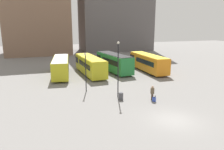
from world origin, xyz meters
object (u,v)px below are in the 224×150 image
(bus_1, at_px, (90,65))
(lamp_post_1, at_px, (118,66))
(bus_0, at_px, (61,66))
(bus_3, at_px, (148,62))
(traveler, at_px, (152,92))
(lamp_post_0, at_px, (86,69))
(trash_bin, at_px, (121,96))
(bus_2, at_px, (114,62))
(suitcase, at_px, (154,99))

(bus_1, bearing_deg, lamp_post_1, 178.69)
(bus_0, distance_m, lamp_post_1, 14.69)
(bus_3, bearing_deg, lamp_post_1, 141.04)
(lamp_post_1, bearing_deg, bus_3, 49.92)
(traveler, height_order, lamp_post_0, lamp_post_0)
(bus_1, xyz_separation_m, bus_3, (10.68, -0.71, 0.01))
(traveler, bearing_deg, lamp_post_0, 24.51)
(bus_0, xyz_separation_m, lamp_post_0, (2.10, -10.17, 1.34))
(traveler, height_order, trash_bin, traveler)
(lamp_post_0, relative_size, trash_bin, 5.84)
(bus_2, height_order, suitcase, bus_2)
(lamp_post_1, xyz_separation_m, trash_bin, (0.01, -0.95, -3.36))
(bus_2, relative_size, bus_3, 0.94)
(bus_0, distance_m, bus_3, 15.56)
(traveler, relative_size, lamp_post_1, 0.26)
(trash_bin, bearing_deg, suitcase, -27.42)
(bus_2, bearing_deg, bus_3, -111.61)
(bus_2, distance_m, lamp_post_1, 14.66)
(bus_0, height_order, bus_1, bus_1)
(bus_1, relative_size, trash_bin, 12.96)
(bus_3, distance_m, traveler, 16.04)
(suitcase, bearing_deg, lamp_post_0, 21.81)
(bus_0, distance_m, traveler, 17.91)
(suitcase, bearing_deg, lamp_post_1, 26.55)
(lamp_post_0, height_order, lamp_post_1, lamp_post_1)
(trash_bin, bearing_deg, lamp_post_1, 90.71)
(bus_3, bearing_deg, bus_1, 87.30)
(lamp_post_0, bearing_deg, suitcase, -43.55)
(lamp_post_0, relative_size, lamp_post_1, 0.76)
(bus_2, bearing_deg, lamp_post_1, 156.16)
(traveler, height_order, suitcase, traveler)
(bus_1, height_order, lamp_post_0, lamp_post_0)
(bus_0, relative_size, bus_2, 1.04)
(bus_1, bearing_deg, bus_0, 80.11)
(bus_3, relative_size, lamp_post_0, 2.25)
(bus_2, distance_m, suitcase, 16.64)
(bus_0, relative_size, lamp_post_1, 1.67)
(lamp_post_0, bearing_deg, traveler, -40.86)
(bus_0, height_order, bus_3, bus_3)
(bus_1, xyz_separation_m, traveler, (3.71, -15.14, -0.66))
(bus_2, height_order, lamp_post_1, lamp_post_1)
(bus_2, xyz_separation_m, bus_3, (6.08, -1.60, -0.09))
(lamp_post_1, bearing_deg, bus_1, 91.58)
(traveler, xyz_separation_m, lamp_post_1, (-3.36, 2.15, 2.79))
(suitcase, xyz_separation_m, lamp_post_0, (-6.40, 6.08, 2.71))
(suitcase, bearing_deg, bus_2, -27.86)
(bus_1, relative_size, lamp_post_1, 1.68)
(bus_0, bearing_deg, traveler, -143.86)
(bus_3, xyz_separation_m, suitcase, (-7.01, -14.94, -1.41))
(traveler, bearing_deg, bus_1, -10.86)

